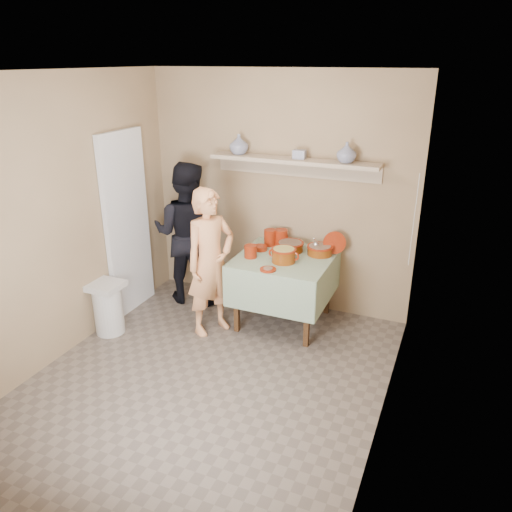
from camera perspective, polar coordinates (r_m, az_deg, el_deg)
The scene contains 22 objects.
ground at distance 4.62m, azimuth -5.51°, elevation -13.99°, with size 3.50×3.50×0.00m, color #65584F.
tile_panel at distance 5.62m, azimuth -14.51°, elevation 3.54°, with size 0.06×0.70×2.00m, color silver.
plate_stack_a at distance 5.48m, azimuth 1.63°, elevation 2.12°, with size 0.14×0.14×0.18m, color maroon.
plate_stack_b at distance 5.49m, azimuth 2.87°, elevation 2.13°, with size 0.15×0.15×0.18m, color maroon.
bowl_stack at distance 5.15m, azimuth -0.62°, elevation 0.53°, with size 0.13×0.13×0.13m, color maroon.
empty_bowl at distance 5.36m, azimuth 0.51°, elevation 0.94°, with size 0.16×0.16×0.05m, color maroon.
propped_lid at distance 5.30m, azimuth 8.96°, elevation 1.51°, with size 0.24×0.24×0.02m, color maroon.
vase_right at distance 5.08m, azimuth 10.31°, elevation 11.56°, with size 0.19×0.19×0.20m, color navy.
vase_left at distance 5.46m, azimuth -1.97°, elevation 12.64°, with size 0.20×0.20×0.21m, color navy.
ceramic_box at distance 5.23m, azimuth 4.98°, elevation 11.49°, with size 0.13×0.09×0.09m, color navy.
person_cook at distance 5.04m, azimuth -5.20°, elevation -0.74°, with size 0.56×0.37×1.54m, color #E99B64.
person_helper at distance 5.75m, azimuth -7.88°, elevation 2.59°, with size 0.80×0.62×1.64m, color black.
room_shell at distance 3.91m, azimuth -6.36°, elevation 5.57°, with size 3.04×3.54×2.62m.
serving_table at distance 5.24m, azimuth 3.27°, elevation -1.31°, with size 0.97×0.97×0.76m.
cazuela_meat_a at distance 5.34m, azimuth 3.90°, elevation 1.19°, with size 0.30×0.30×0.10m.
cazuela_meat_b at distance 5.27m, azimuth 7.31°, elevation 0.76°, with size 0.28×0.28×0.10m.
ladle at distance 5.25m, azimuth 6.87°, elevation 1.32°, with size 0.08×0.26×0.19m.
cazuela_rice at distance 5.03m, azimuth 3.19°, elevation 0.22°, with size 0.33×0.25×0.14m.
front_plate at distance 4.85m, azimuth 1.38°, elevation -1.52°, with size 0.16×0.16×0.03m.
wall_shelf at distance 5.29m, azimuth 4.39°, elevation 10.60°, with size 1.80×0.25×0.21m.
trash_bin at distance 5.41m, azimuth -16.52°, elevation -5.66°, with size 0.32×0.32×0.56m.
electrical_cord at distance 4.97m, azimuth 17.59°, elevation 3.89°, with size 0.01×0.05×0.90m.
Camera 1 is at (1.85, -3.27, 2.69)m, focal length 35.00 mm.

